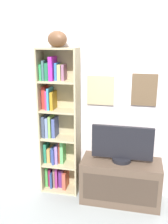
{
  "coord_description": "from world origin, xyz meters",
  "views": [
    {
      "loc": [
        0.49,
        -1.8,
        1.86
      ],
      "look_at": [
        -0.09,
        0.85,
        1.09
      ],
      "focal_mm": 41.18,
      "sensor_mm": 36.0,
      "label": 1
    }
  ],
  "objects": [
    {
      "name": "television",
      "position": [
        0.33,
        0.9,
        0.72
      ],
      "size": [
        0.69,
        0.22,
        0.42
      ],
      "color": "black",
      "rests_on": "tv_stand"
    },
    {
      "name": "tv_stand",
      "position": [
        0.33,
        0.9,
        0.26
      ],
      "size": [
        0.91,
        0.39,
        0.51
      ],
      "color": "brown",
      "rests_on": "ground"
    },
    {
      "name": "bookshelf",
      "position": [
        -0.47,
        1.0,
        0.84
      ],
      "size": [
        0.46,
        0.25,
        1.77
      ],
      "color": "tan",
      "rests_on": "ground"
    },
    {
      "name": "football",
      "position": [
        -0.42,
        0.98,
        1.86
      ],
      "size": [
        0.31,
        0.28,
        0.18
      ],
      "primitive_type": "ellipsoid",
      "rotation": [
        0.0,
        0.0,
        -0.54
      ],
      "color": "brown",
      "rests_on": "bookshelf"
    },
    {
      "name": "back_wall",
      "position": [
        0.0,
        1.13,
        1.27
      ],
      "size": [
        4.8,
        0.08,
        2.55
      ],
      "color": "silver",
      "rests_on": "ground"
    }
  ]
}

